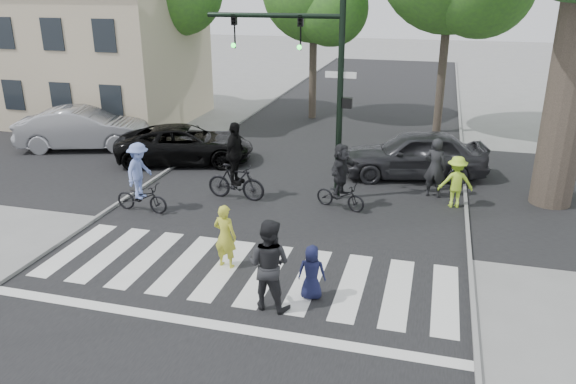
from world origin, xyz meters
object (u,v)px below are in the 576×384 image
Objects in this scene: cyclist_mid at (235,168)px; car_grey at (414,154)px; pedestrian_woman at (225,236)px; pedestrian_child at (312,272)px; pedestrian_adult at (269,264)px; cyclist_right at (341,180)px; traffic_signal at (312,70)px; car_suv at (185,144)px; car_silver at (83,129)px; cyclist_left at (140,182)px.

cyclist_mid reaches higher than car_grey.
pedestrian_child is (2.25, -0.85, -0.17)m from pedestrian_woman.
cyclist_right is (0.46, 5.69, -0.09)m from pedestrian_adult.
traffic_signal is at bearing -59.87° from car_grey.
pedestrian_adult is at bearing -94.67° from cyclist_right.
cyclist_right is at bearing -40.77° from car_grey.
cyclist_right is 0.40× the size of car_suv.
car_silver reaches higher than pedestrian_child.
car_grey is (8.25, 0.49, 0.13)m from car_suv.
traffic_signal is at bearing -123.77° from car_silver.
pedestrian_adult is at bearing -37.99° from cyclist_left.
cyclist_left is 9.10m from car_grey.
cyclist_left is at bearing -30.26° from pedestrian_adult.
cyclist_right is 11.60m from car_silver.
pedestrian_adult is 0.39× the size of car_suv.
traffic_signal is 2.48× the size of cyclist_mid.
pedestrian_child is 0.24× the size of car_suv.
cyclist_left is at bearing -150.62° from traffic_signal.
traffic_signal is 4.97× the size of pedestrian_child.
car_grey is at bearing 42.51° from traffic_signal.
pedestrian_woman is at bearing -148.84° from car_silver.
pedestrian_child is at bearing 168.75° from pedestrian_woman.
pedestrian_woman is 8.70m from car_grey.
pedestrian_woman is 0.64× the size of cyclist_mid.
cyclist_left reaches higher than pedestrian_child.
pedestrian_child is 1.02m from pedestrian_adult.
cyclist_right is (1.95, 4.27, 0.11)m from pedestrian_woman.
pedestrian_woman is 2.41m from pedestrian_child.
traffic_signal is 7.12m from pedestrian_adult.
car_suv is at bearing -49.60° from pedestrian_woman.
car_suv is 0.99× the size of car_silver.
cyclist_left is 7.65m from car_silver.
car_silver is at bearing 164.08° from traffic_signal.
car_silver is at bearing 154.68° from cyclist_mid.
cyclist_right reaches higher than pedestrian_child.
cyclist_mid reaches higher than car_suv.
cyclist_mid is 0.50× the size of car_grey.
car_silver is (-5.49, 5.34, -0.07)m from cyclist_left.
cyclist_right reaches higher than car_suv.
traffic_signal is 3.02× the size of cyclist_right.
traffic_signal is 1.19× the size of car_silver.
pedestrian_adult is 0.40× the size of car_grey.
pedestrian_child is 6.17m from cyclist_mid.
cyclist_right is at bearing -105.18° from pedestrian_woman.
car_grey is (2.99, 2.74, -3.08)m from traffic_signal.
traffic_signal is at bearing -82.84° from pedestrian_child.
car_silver reaches higher than car_grey.
cyclist_right is at bearing -132.85° from car_suv.
cyclist_left is at bearing 172.40° from car_suv.
pedestrian_child is at bearing -54.99° from cyclist_mid.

